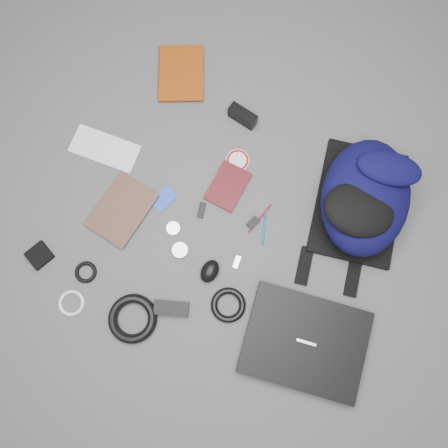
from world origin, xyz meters
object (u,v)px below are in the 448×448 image
at_px(mouse, 210,271).
at_px(power_brick, 171,308).
at_px(laptop, 305,342).
at_px(backpack, 365,197).
at_px(comic_book, 103,198).
at_px(pouch, 39,255).
at_px(textbook_red, 158,74).
at_px(dvd_case, 228,186).
at_px(compact_camera, 243,116).

relative_size(mouse, power_brick, 0.71).
xyz_separation_m(laptop, power_brick, (-0.46, -0.09, -0.01)).
relative_size(laptop, mouse, 4.79).
xyz_separation_m(backpack, comic_book, (-0.85, -0.37, -0.09)).
bearing_deg(laptop, pouch, 178.31).
bearing_deg(mouse, comic_book, 173.07).
height_order(textbook_red, comic_book, textbook_red).
xyz_separation_m(textbook_red, pouch, (-0.07, -0.80, -0.00)).
distance_m(comic_book, pouch, 0.30).
height_order(power_brick, pouch, power_brick).
distance_m(dvd_case, mouse, 0.32).
xyz_separation_m(dvd_case, pouch, (-0.50, -0.51, 0.00)).
height_order(mouse, pouch, mouse).
bearing_deg(comic_book, dvd_case, 38.02).
bearing_deg(textbook_red, dvd_case, -59.59).
bearing_deg(dvd_case, comic_book, -146.09).
bearing_deg(textbook_red, mouse, -75.52).
bearing_deg(pouch, compact_camera, 60.69).
bearing_deg(textbook_red, laptop, -62.56).
bearing_deg(comic_book, compact_camera, 63.50).
bearing_deg(backpack, power_brick, -137.15).
distance_m(laptop, power_brick, 0.47).
distance_m(textbook_red, pouch, 0.81).
bearing_deg(backpack, pouch, -156.96).
distance_m(comic_book, compact_camera, 0.60).
xyz_separation_m(dvd_case, mouse, (0.07, -0.31, 0.02)).
bearing_deg(mouse, pouch, -157.97).
distance_m(backpack, pouch, 1.16).
relative_size(power_brick, pouch, 1.55).
height_order(textbook_red, dvd_case, textbook_red).
distance_m(compact_camera, power_brick, 0.75).
distance_m(textbook_red, power_brick, 0.89).
bearing_deg(comic_book, power_brick, -24.18).
bearing_deg(mouse, textbook_red, 132.33).
relative_size(backpack, dvd_case, 2.84).
distance_m(mouse, pouch, 0.61).
relative_size(laptop, comic_book, 1.72).
bearing_deg(power_brick, comic_book, 128.25).
xyz_separation_m(dvd_case, power_brick, (0.01, -0.48, 0.01)).
bearing_deg(compact_camera, textbook_red, -175.67).
distance_m(textbook_red, comic_book, 0.52).
xyz_separation_m(laptop, compact_camera, (-0.53, 0.65, 0.01)).
relative_size(laptop, pouch, 5.28).
bearing_deg(dvd_case, laptop, -36.25).
distance_m(comic_book, mouse, 0.47).
height_order(comic_book, power_brick, power_brick).
xyz_separation_m(comic_book, compact_camera, (0.33, 0.50, 0.02)).
height_order(compact_camera, mouse, compact_camera).
relative_size(dvd_case, mouse, 1.95).
bearing_deg(comic_book, backpack, 31.22).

